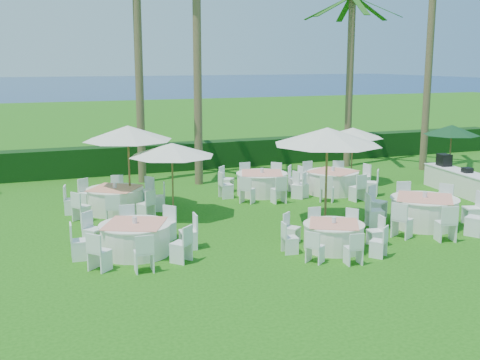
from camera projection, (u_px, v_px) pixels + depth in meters
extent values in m
plane|color=#1B580F|center=(308.00, 243.00, 16.27)|extent=(120.00, 120.00, 0.00)
cube|color=black|center=(184.00, 156.00, 27.11)|extent=(34.00, 1.00, 1.20)
plane|color=#07204F|center=(47.00, 87.00, 109.42)|extent=(260.00, 260.00, 0.00)
cylinder|color=white|center=(135.00, 239.00, 15.26)|extent=(1.76, 1.76, 0.76)
cylinder|color=white|center=(135.00, 224.00, 15.19)|extent=(1.83, 1.83, 0.03)
cube|color=#F59276|center=(135.00, 223.00, 15.18)|extent=(1.90, 1.90, 0.01)
cylinder|color=silver|center=(135.00, 220.00, 15.16)|extent=(0.12, 0.12, 0.16)
cube|color=white|center=(166.00, 224.00, 16.45)|extent=(0.60, 0.60, 0.92)
cube|color=white|center=(128.00, 223.00, 16.53)|extent=(0.45, 0.45, 0.92)
cube|color=white|center=(93.00, 230.00, 15.86)|extent=(0.60, 0.60, 0.92)
cube|color=white|center=(79.00, 241.00, 14.84)|extent=(0.45, 0.45, 0.92)
cube|color=white|center=(100.00, 251.00, 14.05)|extent=(0.60, 0.60, 0.92)
cube|color=white|center=(144.00, 253.00, 13.96)|extent=(0.45, 0.45, 0.92)
cube|color=white|center=(181.00, 244.00, 14.63)|extent=(0.60, 0.60, 0.92)
cube|color=white|center=(188.00, 232.00, 15.66)|extent=(0.45, 0.45, 0.92)
cylinder|color=white|center=(334.00, 237.00, 15.63)|extent=(1.53, 1.53, 0.67)
cylinder|color=white|center=(334.00, 224.00, 15.57)|extent=(1.60, 1.60, 0.03)
cube|color=#F59276|center=(334.00, 223.00, 15.56)|extent=(1.69, 1.69, 0.01)
cylinder|color=silver|center=(334.00, 220.00, 15.54)|extent=(0.11, 0.11, 0.14)
cube|color=white|center=(350.00, 224.00, 16.63)|extent=(0.52, 0.52, 0.80)
cube|color=white|center=(316.00, 223.00, 16.76)|extent=(0.41, 0.41, 0.80)
cube|color=white|center=(292.00, 228.00, 16.21)|extent=(0.52, 0.52, 0.80)
cube|color=white|center=(290.00, 238.00, 15.32)|extent=(0.41, 0.41, 0.80)
cube|color=white|center=(315.00, 247.00, 14.61)|extent=(0.52, 0.52, 0.80)
cube|color=white|center=(353.00, 248.00, 14.48)|extent=(0.41, 0.41, 0.80)
cube|color=white|center=(379.00, 241.00, 15.03)|extent=(0.52, 0.52, 0.80)
cube|color=white|center=(376.00, 231.00, 15.92)|extent=(0.41, 0.41, 0.80)
cylinder|color=white|center=(424.00, 212.00, 17.82)|extent=(1.92, 1.92, 0.83)
cylinder|color=white|center=(425.00, 198.00, 17.73)|extent=(2.00, 2.00, 0.03)
cube|color=#F59276|center=(425.00, 198.00, 17.73)|extent=(2.18, 2.18, 0.01)
cylinder|color=silver|center=(425.00, 195.00, 17.71)|extent=(0.13, 0.13, 0.18)
cube|color=white|center=(443.00, 201.00, 18.94)|extent=(0.64, 0.64, 1.00)
cube|color=white|center=(406.00, 198.00, 19.26)|extent=(0.58, 0.58, 1.00)
cube|color=white|center=(378.00, 202.00, 18.73)|extent=(0.64, 0.64, 1.00)
cube|color=white|center=(375.00, 211.00, 17.66)|extent=(0.58, 0.58, 1.00)
cube|color=white|center=(402.00, 220.00, 16.66)|extent=(0.64, 0.64, 1.00)
cube|color=white|center=(446.00, 223.00, 16.34)|extent=(0.58, 0.58, 1.00)
cube|color=white|center=(475.00, 218.00, 16.87)|extent=(0.64, 0.64, 1.00)
cube|color=white|center=(473.00, 208.00, 17.94)|extent=(0.58, 0.58, 1.00)
cylinder|color=white|center=(115.00, 201.00, 19.44)|extent=(1.77, 1.77, 0.77)
cylinder|color=white|center=(115.00, 189.00, 19.36)|extent=(1.84, 1.84, 0.03)
cube|color=#F59276|center=(115.00, 188.00, 19.36)|extent=(1.99, 1.99, 0.01)
cylinder|color=silver|center=(115.00, 185.00, 19.34)|extent=(0.12, 0.12, 0.16)
cube|color=white|center=(146.00, 191.00, 20.52)|extent=(0.59, 0.59, 0.92)
cube|color=white|center=(117.00, 189.00, 20.76)|extent=(0.51, 0.51, 0.92)
cube|color=white|center=(87.00, 193.00, 20.22)|extent=(0.59, 0.59, 0.92)
cube|color=white|center=(71.00, 200.00, 19.21)|extent=(0.51, 0.51, 0.92)
cube|color=white|center=(81.00, 207.00, 18.33)|extent=(0.59, 0.59, 0.92)
cube|color=white|center=(113.00, 209.00, 18.09)|extent=(0.51, 0.51, 0.92)
cube|color=white|center=(146.00, 204.00, 18.63)|extent=(0.59, 0.59, 0.92)
cube|color=white|center=(158.00, 197.00, 19.64)|extent=(0.51, 0.51, 0.92)
cylinder|color=white|center=(262.00, 184.00, 21.99)|extent=(1.80, 1.80, 0.78)
cylinder|color=white|center=(262.00, 173.00, 21.91)|extent=(1.88, 1.88, 0.03)
cube|color=#F59276|center=(262.00, 173.00, 21.90)|extent=(1.89, 1.89, 0.01)
cylinder|color=silver|center=(262.00, 170.00, 21.89)|extent=(0.13, 0.13, 0.17)
cube|color=white|center=(275.00, 175.00, 23.25)|extent=(0.62, 0.62, 0.94)
cube|color=white|center=(247.00, 175.00, 23.25)|extent=(0.45, 0.45, 0.94)
cube|color=white|center=(227.00, 179.00, 22.50)|extent=(0.62, 0.62, 0.94)
cube|color=white|center=(226.00, 185.00, 21.45)|extent=(0.45, 0.45, 0.94)
cube|color=white|center=(247.00, 190.00, 20.70)|extent=(0.62, 0.62, 0.94)
cube|color=white|center=(279.00, 190.00, 20.69)|extent=(0.45, 0.45, 0.94)
cube|color=white|center=(299.00, 185.00, 21.44)|extent=(0.62, 0.62, 0.94)
cube|color=white|center=(296.00, 179.00, 22.50)|extent=(0.45, 0.45, 0.94)
cylinder|color=white|center=(333.00, 183.00, 22.24)|extent=(1.82, 1.82, 0.79)
cylinder|color=white|center=(333.00, 172.00, 22.16)|extent=(1.90, 1.90, 0.03)
cube|color=#F59276|center=(333.00, 171.00, 22.15)|extent=(2.01, 2.01, 0.01)
cylinder|color=silver|center=(333.00, 169.00, 22.14)|extent=(0.13, 0.13, 0.17)
cube|color=white|center=(363.00, 177.00, 22.89)|extent=(0.50, 0.50, 0.95)
cube|color=white|center=(338.00, 174.00, 23.56)|extent=(0.62, 0.62, 0.95)
cube|color=white|center=(310.00, 174.00, 23.45)|extent=(0.50, 0.50, 0.95)
cube|color=white|center=(295.00, 178.00, 22.61)|extent=(0.62, 0.62, 0.95)
cube|color=white|center=(301.00, 184.00, 21.55)|extent=(0.50, 0.50, 0.95)
cube|color=white|center=(327.00, 188.00, 20.88)|extent=(0.62, 0.62, 0.95)
cube|color=white|center=(358.00, 188.00, 21.00)|extent=(0.50, 0.50, 0.95)
cube|color=white|center=(372.00, 183.00, 21.83)|extent=(0.62, 0.62, 0.95)
cylinder|color=brown|center=(173.00, 182.00, 18.69)|extent=(0.05, 0.05, 2.26)
cone|color=silver|center=(172.00, 150.00, 18.49)|extent=(2.68, 2.68, 0.41)
sphere|color=brown|center=(172.00, 145.00, 18.46)|extent=(0.09, 0.09, 0.09)
cylinder|color=brown|center=(326.00, 179.00, 17.72)|extent=(0.07, 0.07, 2.82)
cone|color=silver|center=(327.00, 136.00, 17.47)|extent=(3.22, 3.22, 0.51)
sphere|color=brown|center=(328.00, 130.00, 17.44)|extent=(0.11, 0.11, 0.11)
cylinder|color=brown|center=(129.00, 170.00, 19.60)|extent=(0.06, 0.06, 2.68)
cone|color=silver|center=(128.00, 133.00, 19.36)|extent=(2.90, 2.90, 0.48)
sphere|color=brown|center=(128.00, 128.00, 19.33)|extent=(0.11, 0.11, 0.11)
cylinder|color=brown|center=(352.00, 157.00, 23.96)|extent=(0.05, 0.05, 2.14)
cone|color=silver|center=(353.00, 133.00, 23.77)|extent=(2.43, 2.43, 0.39)
sphere|color=brown|center=(353.00, 129.00, 23.74)|extent=(0.09, 0.09, 0.09)
cylinder|color=brown|center=(450.00, 155.00, 24.06)|extent=(0.05, 0.05, 2.24)
cone|color=#0F391A|center=(452.00, 130.00, 23.86)|extent=(2.19, 2.19, 0.40)
sphere|color=brown|center=(452.00, 126.00, 23.83)|extent=(0.09, 0.09, 0.09)
cube|color=white|center=(460.00, 183.00, 22.15)|extent=(1.13, 3.70, 0.82)
cube|color=white|center=(461.00, 171.00, 22.07)|extent=(1.18, 3.75, 0.04)
cube|color=black|center=(444.00, 160.00, 23.05)|extent=(0.46, 0.54, 0.46)
cube|color=black|center=(467.00, 170.00, 21.70)|extent=(0.35, 0.35, 0.18)
cylinder|color=brown|center=(139.00, 67.00, 23.46)|extent=(0.32, 0.32, 9.19)
cylinder|color=brown|center=(197.00, 40.00, 22.88)|extent=(0.32, 0.32, 11.21)
cylinder|color=brown|center=(350.00, 83.00, 27.26)|extent=(0.32, 0.32, 7.64)
cube|color=#184F13|center=(369.00, 8.00, 27.24)|extent=(2.20, 0.83, 1.00)
cube|color=#184F13|center=(345.00, 9.00, 27.67)|extent=(0.85, 2.20, 1.00)
cube|color=#184F13|center=(328.00, 8.00, 27.04)|extent=(1.75, 1.76, 1.00)
cube|color=#184F13|center=(335.00, 6.00, 25.97)|extent=(2.20, 0.83, 1.00)
cube|color=#184F13|center=(360.00, 5.00, 25.53)|extent=(0.85, 2.20, 1.00)
cube|color=#184F13|center=(377.00, 6.00, 26.17)|extent=(1.75, 1.76, 1.00)
cylinder|color=brown|center=(429.00, 68.00, 26.21)|extent=(0.32, 0.32, 9.01)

